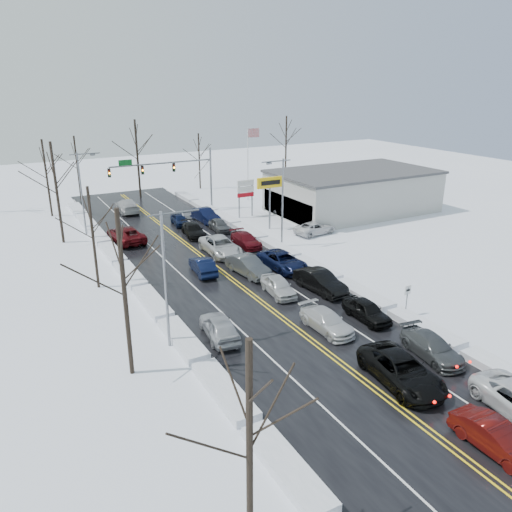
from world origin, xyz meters
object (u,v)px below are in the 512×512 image
tires_plus_sign (270,186)px  dealership_building (353,191)px  flagpole (249,158)px  oncoming_car_0 (203,273)px  traffic_signal_mast (174,170)px

tires_plus_sign → dealership_building: bearing=8.5°
flagpole → oncoming_car_0: 29.32m
tires_plus_sign → traffic_signal_mast: bearing=120.5°
tires_plus_sign → dealership_building: (13.48, 2.01, -2.34)m
dealership_building → oncoming_car_0: size_ratio=4.63×
traffic_signal_mast → flagpole: 11.90m
tires_plus_sign → oncoming_car_0: bearing=-142.7°
traffic_signal_mast → tires_plus_sign: 13.92m
flagpole → traffic_signal_mast: bearing=-170.3°
traffic_signal_mast → oncoming_car_0: 22.54m
tires_plus_sign → flagpole: (4.67, 14.01, 0.93)m
flagpole → dealership_building: bearing=-53.7°
traffic_signal_mast → tires_plus_sign: (7.05, -12.00, -0.49)m
traffic_signal_mast → oncoming_car_0: traffic_signal_mast is taller
traffic_signal_mast → tires_plus_sign: size_ratio=2.21×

